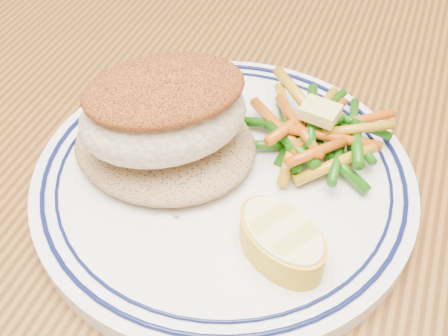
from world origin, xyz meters
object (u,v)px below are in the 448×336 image
vegetable_pile (314,133)px  plate (224,179)px  rice_pilaf (165,140)px  fish_fillet (164,110)px  lemon_wedge (282,239)px  dining_table (216,233)px

vegetable_pile → plate: bearing=-137.0°
rice_pilaf → fish_fillet: fish_fillet is taller
fish_fillet → vegetable_pile: bearing=28.3°
rice_pilaf → lemon_wedge: same height
dining_table → vegetable_pile: vegetable_pile is taller
plate → lemon_wedge: 0.07m
plate → rice_pilaf: bearing=174.9°
fish_fillet → lemon_wedge: 0.11m
rice_pilaf → plate: bearing=-5.1°
dining_table → plate: size_ratio=5.94×
dining_table → vegetable_pile: (0.07, 0.01, 0.13)m
vegetable_pile → rice_pilaf: bearing=-156.0°
plate → dining_table: bearing=121.2°
rice_pilaf → dining_table: bearing=46.8°
dining_table → fish_fillet: 0.16m
plate → vegetable_pile: size_ratio=2.47×
dining_table → fish_fillet: bearing=-121.8°
plate → fish_fillet: bearing=-177.1°
plate → fish_fillet: fish_fillet is taller
plate → rice_pilaf: size_ratio=2.03×
dining_table → vegetable_pile: size_ratio=14.69×
rice_pilaf → vegetable_pile: (0.09, 0.04, 0.00)m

